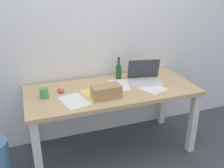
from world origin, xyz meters
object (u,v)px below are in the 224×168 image
object	(u,v)px
laptop_right	(145,77)
coffee_mug	(44,93)
computer_mouse	(61,90)
desk	(112,97)
beer_bottle	(119,71)
cardboard_box	(106,92)

from	to	relation	value
laptop_right	coffee_mug	bearing A→B (deg)	-177.93
laptop_right	coffee_mug	xyz separation A→B (m)	(-1.04, -0.04, -0.00)
computer_mouse	coffee_mug	xyz separation A→B (m)	(-0.16, -0.08, 0.03)
desk	beer_bottle	world-z (taller)	beer_bottle
desk	coffee_mug	xyz separation A→B (m)	(-0.66, 0.01, 0.14)
desk	computer_mouse	distance (m)	0.52
cardboard_box	desk	bearing A→B (deg)	55.56
beer_bottle	laptop_right	bearing A→B (deg)	-40.65
laptop_right	coffee_mug	world-z (taller)	laptop_right
desk	coffee_mug	size ratio (longest dim) A/B	17.85
cardboard_box	laptop_right	bearing A→B (deg)	23.64
laptop_right	cardboard_box	xyz separation A→B (m)	(-0.50, -0.22, 0.01)
beer_bottle	cardboard_box	distance (m)	0.50
desk	computer_mouse	size ratio (longest dim) A/B	16.96
laptop_right	computer_mouse	size ratio (longest dim) A/B	3.78
cardboard_box	coffee_mug	world-z (taller)	cardboard_box
beer_bottle	cardboard_box	world-z (taller)	beer_bottle
cardboard_box	beer_bottle	bearing A→B (deg)	55.94
beer_bottle	computer_mouse	world-z (taller)	beer_bottle
desk	cardboard_box	world-z (taller)	cardboard_box
laptop_right	computer_mouse	xyz separation A→B (m)	(-0.88, 0.04, -0.04)
coffee_mug	laptop_right	bearing A→B (deg)	2.07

